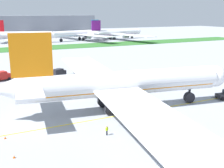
{
  "coord_description": "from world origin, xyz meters",
  "views": [
    {
      "loc": [
        -34.75,
        -53.46,
        20.47
      ],
      "look_at": [
        -4.02,
        7.59,
        3.65
      ],
      "focal_mm": 46.73,
      "sensor_mm": 36.0,
      "label": 1
    }
  ],
  "objects_px": {
    "parked_airliner_far_right": "(79,34)",
    "parked_airliner_far_outer": "(115,33)",
    "ground_crew_marshaller_front": "(107,130)",
    "ground_crew_wingwalker_port": "(117,100)",
    "traffic_cone_near_nose": "(5,137)",
    "traffic_cone_port_wing": "(14,156)",
    "service_truck_fuel_bowser": "(59,73)",
    "airliner_foreground": "(119,84)",
    "parked_airliner_far_centre": "(23,35)",
    "service_truck_baggage_loader": "(1,76)"
  },
  "relations": [
    {
      "from": "airliner_foreground",
      "to": "parked_airliner_far_centre",
      "type": "xyz_separation_m",
      "value": [
        7.96,
        156.46,
        -0.49
      ]
    },
    {
      "from": "parked_airliner_far_centre",
      "to": "parked_airliner_far_outer",
      "type": "height_order",
      "value": "parked_airliner_far_centre"
    },
    {
      "from": "ground_crew_marshaller_front",
      "to": "traffic_cone_near_nose",
      "type": "relative_size",
      "value": 2.88
    },
    {
      "from": "service_truck_baggage_loader",
      "to": "parked_airliner_far_right",
      "type": "distance_m",
      "value": 132.87
    },
    {
      "from": "traffic_cone_near_nose",
      "to": "parked_airliner_far_centre",
      "type": "relative_size",
      "value": 0.01
    },
    {
      "from": "traffic_cone_near_nose",
      "to": "service_truck_fuel_bowser",
      "type": "bearing_deg",
      "value": 62.39
    },
    {
      "from": "parked_airliner_far_centre",
      "to": "parked_airliner_far_outer",
      "type": "relative_size",
      "value": 0.86
    },
    {
      "from": "service_truck_baggage_loader",
      "to": "ground_crew_marshaller_front",
      "type": "bearing_deg",
      "value": -77.73
    },
    {
      "from": "parked_airliner_far_centre",
      "to": "parked_airliner_far_right",
      "type": "height_order",
      "value": "parked_airliner_far_centre"
    },
    {
      "from": "parked_airliner_far_outer",
      "to": "ground_crew_wingwalker_port",
      "type": "bearing_deg",
      "value": -117.08
    },
    {
      "from": "parked_airliner_far_centre",
      "to": "service_truck_fuel_bowser",
      "type": "bearing_deg",
      "value": -94.91
    },
    {
      "from": "ground_crew_wingwalker_port",
      "to": "ground_crew_marshaller_front",
      "type": "distance_m",
      "value": 17.31
    },
    {
      "from": "ground_crew_wingwalker_port",
      "to": "parked_airliner_far_right",
      "type": "relative_size",
      "value": 0.02
    },
    {
      "from": "airliner_foreground",
      "to": "service_truck_fuel_bowser",
      "type": "relative_size",
      "value": 16.43
    },
    {
      "from": "ground_crew_marshaller_front",
      "to": "ground_crew_wingwalker_port",
      "type": "bearing_deg",
      "value": 56.48
    },
    {
      "from": "parked_airliner_far_right",
      "to": "airliner_foreground",
      "type": "bearing_deg",
      "value": -107.38
    },
    {
      "from": "ground_crew_marshaller_front",
      "to": "parked_airliner_far_outer",
      "type": "relative_size",
      "value": 0.02
    },
    {
      "from": "traffic_cone_near_nose",
      "to": "parked_airliner_far_outer",
      "type": "xyz_separation_m",
      "value": [
        100.88,
        155.85,
        4.73
      ]
    },
    {
      "from": "ground_crew_marshaller_front",
      "to": "service_truck_fuel_bowser",
      "type": "distance_m",
      "value": 47.97
    },
    {
      "from": "traffic_cone_near_nose",
      "to": "traffic_cone_port_wing",
      "type": "height_order",
      "value": "same"
    },
    {
      "from": "ground_crew_marshaller_front",
      "to": "service_truck_baggage_loader",
      "type": "relative_size",
      "value": 0.29
    },
    {
      "from": "traffic_cone_near_nose",
      "to": "traffic_cone_port_wing",
      "type": "relative_size",
      "value": 1.0
    },
    {
      "from": "airliner_foreground",
      "to": "service_truck_fuel_bowser",
      "type": "xyz_separation_m",
      "value": [
        -2.33,
        36.62,
        -4.14
      ]
    },
    {
      "from": "parked_airliner_far_right",
      "to": "parked_airliner_far_outer",
      "type": "distance_m",
      "value": 28.69
    },
    {
      "from": "traffic_cone_port_wing",
      "to": "service_truck_fuel_bowser",
      "type": "height_order",
      "value": "service_truck_fuel_bowser"
    },
    {
      "from": "traffic_cone_port_wing",
      "to": "parked_airliner_far_centre",
      "type": "relative_size",
      "value": 0.01
    },
    {
      "from": "traffic_cone_port_wing",
      "to": "service_truck_fuel_bowser",
      "type": "xyz_separation_m",
      "value": [
        21.33,
        48.86,
        1.29
      ]
    },
    {
      "from": "parked_airliner_far_centre",
      "to": "airliner_foreground",
      "type": "bearing_deg",
      "value": -92.91
    },
    {
      "from": "ground_crew_marshaller_front",
      "to": "parked_airliner_far_outer",
      "type": "height_order",
      "value": "parked_airliner_far_outer"
    },
    {
      "from": "airliner_foreground",
      "to": "service_truck_fuel_bowser",
      "type": "height_order",
      "value": "airliner_foreground"
    },
    {
      "from": "airliner_foreground",
      "to": "traffic_cone_port_wing",
      "type": "bearing_deg",
      "value": -152.65
    },
    {
      "from": "ground_crew_marshaller_front",
      "to": "traffic_cone_port_wing",
      "type": "xyz_separation_m",
      "value": [
        -15.52,
        -1.25,
        -0.73
      ]
    },
    {
      "from": "ground_crew_marshaller_front",
      "to": "service_truck_fuel_bowser",
      "type": "xyz_separation_m",
      "value": [
        5.81,
        47.61,
        0.55
      ]
    },
    {
      "from": "traffic_cone_near_nose",
      "to": "parked_airliner_far_centre",
      "type": "height_order",
      "value": "parked_airliner_far_centre"
    },
    {
      "from": "airliner_foreground",
      "to": "traffic_cone_near_nose",
      "type": "distance_m",
      "value": 25.0
    },
    {
      "from": "traffic_cone_port_wing",
      "to": "service_truck_baggage_loader",
      "type": "relative_size",
      "value": 0.1
    },
    {
      "from": "parked_airliner_far_centre",
      "to": "ground_crew_marshaller_front",
      "type": "bearing_deg",
      "value": -95.49
    },
    {
      "from": "ground_crew_wingwalker_port",
      "to": "parked_airliner_far_right",
      "type": "height_order",
      "value": "parked_airliner_far_right"
    },
    {
      "from": "ground_crew_wingwalker_port",
      "to": "service_truck_baggage_loader",
      "type": "relative_size",
      "value": 0.29
    },
    {
      "from": "airliner_foreground",
      "to": "traffic_cone_near_nose",
      "type": "height_order",
      "value": "airliner_foreground"
    },
    {
      "from": "service_truck_fuel_bowser",
      "to": "parked_airliner_far_centre",
      "type": "relative_size",
      "value": 0.07
    },
    {
      "from": "service_truck_baggage_loader",
      "to": "parked_airliner_far_outer",
      "type": "height_order",
      "value": "parked_airliner_far_outer"
    },
    {
      "from": "service_truck_fuel_bowser",
      "to": "traffic_cone_port_wing",
      "type": "bearing_deg",
      "value": -113.58
    },
    {
      "from": "service_truck_fuel_bowser",
      "to": "parked_airliner_far_right",
      "type": "height_order",
      "value": "parked_airliner_far_right"
    },
    {
      "from": "airliner_foreground",
      "to": "ground_crew_wingwalker_port",
      "type": "relative_size",
      "value": 50.4
    },
    {
      "from": "parked_airliner_far_right",
      "to": "parked_airliner_far_outer",
      "type": "height_order",
      "value": "parked_airliner_far_right"
    },
    {
      "from": "traffic_cone_near_nose",
      "to": "service_truck_baggage_loader",
      "type": "distance_m",
      "value": 45.68
    },
    {
      "from": "parked_airliner_far_outer",
      "to": "traffic_cone_near_nose",
      "type": "bearing_deg",
      "value": -122.91
    },
    {
      "from": "ground_crew_wingwalker_port",
      "to": "parked_airliner_far_outer",
      "type": "bearing_deg",
      "value": 62.92
    },
    {
      "from": "service_truck_fuel_bowser",
      "to": "airliner_foreground",
      "type": "bearing_deg",
      "value": -86.36
    }
  ]
}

